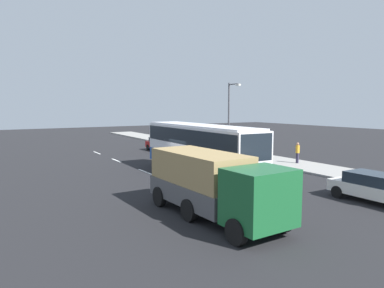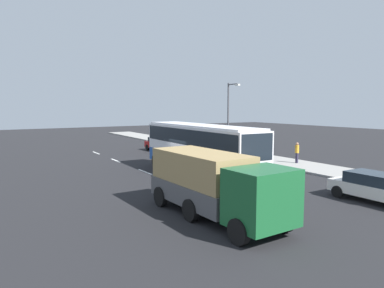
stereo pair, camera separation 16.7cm
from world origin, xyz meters
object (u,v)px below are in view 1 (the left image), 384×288
object	(u,v)px
car_white_minivan	(374,187)
street_lamp	(230,114)
car_red_compact	(162,144)
pedestrian_near_curb	(298,151)
car_black_sedan	(185,149)
coach_bus	(200,144)
cargo_truck	(213,183)

from	to	relation	value
car_white_minivan	street_lamp	distance (m)	17.06
street_lamp	car_red_compact	bearing A→B (deg)	-154.11
car_white_minivan	pedestrian_near_curb	world-z (taller)	pedestrian_near_curb
car_red_compact	pedestrian_near_curb	size ratio (longest dim) A/B	2.80
car_black_sedan	car_red_compact	bearing A→B (deg)	175.88
coach_bus	car_black_sedan	bearing A→B (deg)	157.55
car_white_minivan	street_lamp	xyz separation A→B (m)	(-16.39, 3.35, 3.31)
coach_bus	street_lamp	xyz separation A→B (m)	(-6.23, 7.33, 1.87)
cargo_truck	car_red_compact	world-z (taller)	cargo_truck
pedestrian_near_curb	coach_bus	bearing A→B (deg)	-169.59
street_lamp	pedestrian_near_curb	bearing A→B (deg)	18.10
car_red_compact	street_lamp	world-z (taller)	street_lamp
cargo_truck	pedestrian_near_curb	distance (m)	15.87
coach_bus	pedestrian_near_curb	size ratio (longest dim) A/B	6.90
cargo_truck	car_red_compact	xyz separation A→B (m)	(-21.45, 8.22, -0.76)
car_red_compact	street_lamp	xyz separation A→B (m)	(7.28, 3.53, 3.31)
coach_bus	car_white_minivan	size ratio (longest dim) A/B	2.70
coach_bus	car_red_compact	distance (m)	14.10
coach_bus	street_lamp	distance (m)	9.80
cargo_truck	car_red_compact	bearing A→B (deg)	157.29
pedestrian_near_curb	cargo_truck	bearing A→B (deg)	-139.11
car_red_compact	car_white_minivan	bearing A→B (deg)	-2.13
car_red_compact	pedestrian_near_curb	distance (m)	14.87
car_white_minivan	car_black_sedan	xyz separation A→B (m)	(-18.38, -0.43, 0.02)
car_red_compact	pedestrian_near_curb	xyz separation A→B (m)	(13.75, 5.65, 0.35)
coach_bus	car_white_minivan	world-z (taller)	coach_bus
cargo_truck	street_lamp	distance (m)	18.58
car_white_minivan	car_red_compact	xyz separation A→B (m)	(-23.67, -0.19, -0.00)
car_red_compact	car_black_sedan	bearing A→B (deg)	-5.18
cargo_truck	street_lamp	xyz separation A→B (m)	(-14.17, 11.76, 2.54)
car_white_minivan	car_black_sedan	size ratio (longest dim) A/B	0.95
car_white_minivan	pedestrian_near_curb	xyz separation A→B (m)	(-9.93, 5.46, 0.35)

